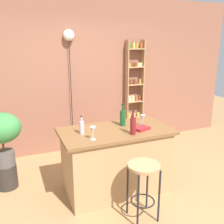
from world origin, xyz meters
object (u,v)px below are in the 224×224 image
Objects in this scene: bottle_sauce_amber at (123,117)px; bottle_vinegar at (133,125)px; spice_shelf at (134,91)px; bar_stool at (144,178)px; potted_plant at (1,132)px; pendant_globe_light at (69,38)px; wine_glass_left at (143,118)px; wine_glass_center at (93,130)px; cookbook at (141,128)px; plant_stool at (7,176)px; bottle_wine_red at (82,127)px.

bottle_sauce_amber is 0.99× the size of bottle_vinegar.
bar_stool is at bearing -114.26° from spice_shelf.
potted_plant is 1.95m from pendant_globe_light.
wine_glass_left is at bearing -68.13° from pendant_globe_light.
wine_glass_center is (-1.43, -1.73, -0.07)m from spice_shelf.
bar_stool is 2.00m from potted_plant.
wine_glass_center is at bearing -147.91° from bottle_sauce_amber.
bottle_sauce_amber reaches higher than potted_plant.
spice_shelf is 9.76× the size of cookbook.
spice_shelf reaches higher than wine_glass_center.
spice_shelf reaches higher than bar_stool.
potted_plant is 2.44× the size of bottle_sauce_amber.
plant_stool is 2.43m from pendant_globe_light.
bottle_vinegar is at bearing -166.93° from cookbook.
cookbook is (0.71, 0.09, -0.10)m from wine_glass_center.
wine_glass_center is (-0.55, -0.34, -0.00)m from bottle_sauce_amber.
spice_shelf reaches higher than bottle_wine_red.
pendant_globe_light is at bearing 37.38° from potted_plant.
potted_plant is at bearing 138.11° from cookbook.
bar_stool is 1.98× the size of plant_stool.
potted_plant is 1.79m from bottle_vinegar.
bottle_vinegar reaches higher than potted_plant.
plant_stool is at bearing -142.62° from pendant_globe_light.
cookbook is at bearing -23.39° from plant_stool.
cookbook is 2.11m from pendant_globe_light.
cookbook is at bearing -57.17° from bottle_sauce_amber.
spice_shelf is 1.62m from pendant_globe_light.
spice_shelf is (0.99, 2.19, 0.55)m from bar_stool.
bottle_sauce_amber is at bearing -17.65° from potted_plant.
potted_plant is at bearing 162.35° from bottle_sauce_amber.
bar_stool is 0.66m from bottle_vinegar.
bottle_wine_red is at bearing -135.33° from spice_shelf.
bottle_sauce_amber reaches higher than bar_stool.
bottle_vinegar reaches higher than wine_glass_left.
plant_stool is 1.47× the size of bottle_wine_red.
bar_stool is 0.90m from wine_glass_left.
wine_glass_center is (0.07, -0.24, 0.03)m from bottle_wine_red.
spice_shelf is 1.80m from cookbook.
potted_plant is (-1.48, 1.31, 0.32)m from bar_stool.
bottle_wine_red is at bearing -98.83° from pendant_globe_light.
spice_shelf is 5.84× the size of plant_stool.
spice_shelf is 0.92× the size of pendant_globe_light.
wine_glass_center is at bearing -39.41° from potted_plant.
spice_shelf reaches higher than plant_stool.
bottle_vinegar is at bearing -23.71° from bottle_wine_red.
spice_shelf is at bearing 57.36° from bottle_sauce_amber.
wine_glass_left is at bearing 63.17° from bar_stool.
bar_stool is 0.92× the size of potted_plant.
plant_stool is at bearing 147.77° from bottle_wine_red.
wine_glass_center is at bearing -95.39° from pendant_globe_light.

